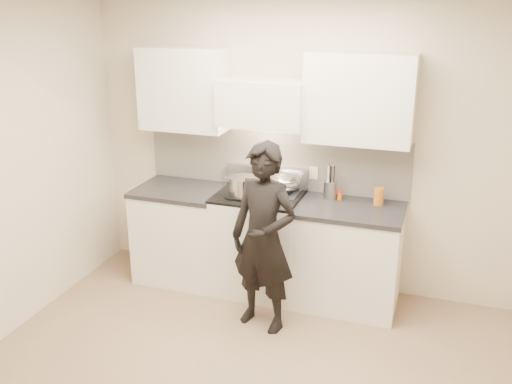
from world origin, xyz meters
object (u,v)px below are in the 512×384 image
at_px(wok, 284,182).
at_px(utensil_crock, 330,188).
at_px(person, 264,238).
at_px(stove, 259,242).
at_px(counter_right, 347,256).

distance_m(wok, utensil_crock, 0.42).
bearing_deg(person, utensil_crock, 76.65).
height_order(utensil_crock, person, person).
distance_m(stove, person, 0.71).
bearing_deg(stove, counter_right, 0.00).
bearing_deg(wok, counter_right, -11.56).
bearing_deg(person, stove, 125.73).
bearing_deg(stove, wok, 32.87).
height_order(stove, utensil_crock, utensil_crock).
bearing_deg(counter_right, utensil_crock, 143.22).
relative_size(counter_right, utensil_crock, 2.97).
distance_m(counter_right, utensil_crock, 0.61).
distance_m(counter_right, person, 0.90).
bearing_deg(wok, person, -86.84).
bearing_deg(person, counter_right, 58.37).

